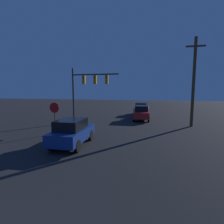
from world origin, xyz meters
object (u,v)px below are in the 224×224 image
car_near (72,132)px  stop_sign (55,112)px  traffic_signal_mast (86,85)px  utility_pole (194,81)px  car_far (141,109)px  car_mid (142,113)px

car_near → stop_sign: size_ratio=1.58×
traffic_signal_mast → utility_pole: (10.33, 0.69, 0.35)m
traffic_signal_mast → stop_sign: bearing=-98.6°
traffic_signal_mast → car_far: bearing=56.5°
car_mid → stop_sign: size_ratio=1.57×
car_mid → car_far: size_ratio=0.98×
utility_pole → car_near: bearing=-137.6°
car_far → traffic_signal_mast: (-5.19, -7.83, 3.07)m
traffic_signal_mast → stop_sign: 5.44m
car_far → car_near: bearing=81.0°
car_mid → traffic_signal_mast: traffic_signal_mast is taller
car_mid → car_far: (-0.29, 4.51, 0.00)m
car_near → car_mid: 11.10m
stop_sign → utility_pole: bearing=26.9°
car_mid → car_far: bearing=-87.8°
car_near → stop_sign: (-2.52, 2.20, 0.91)m
car_far → stop_sign: bearing=68.9°
car_mid → car_far: same height
utility_pole → stop_sign: bearing=-153.1°
car_mid → car_near: bearing=69.0°
car_mid → car_far: 4.52m
car_near → traffic_signal_mast: (-1.77, 7.14, 3.07)m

